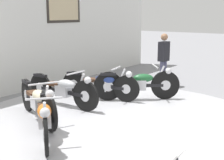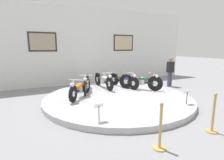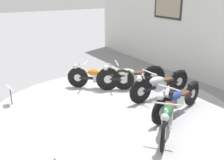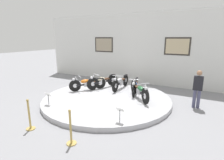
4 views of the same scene
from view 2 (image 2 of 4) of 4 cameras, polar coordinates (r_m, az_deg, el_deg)
The scene contains 13 objects.
ground_plane at distance 7.18m, azimuth 1.94°, elevation -6.50°, with size 60.00×60.00×0.00m, color gray.
display_platform at distance 7.15m, azimuth 1.95°, elevation -5.80°, with size 5.84×5.84×0.18m, color #ADADB2.
back_wall at distance 10.47m, azimuth -8.23°, elevation 10.86°, with size 14.00×0.22×4.35m.
motorcycle_orange at distance 6.90m, azimuth -10.33°, elevation -2.60°, with size 1.29×1.55×0.78m.
motorcycle_cream at distance 7.73m, azimuth -8.36°, elevation -0.94°, with size 0.83×1.89×0.81m.
motorcycle_silver at distance 8.32m, azimuth -2.75°, elevation -0.05°, with size 0.54×2.00×0.80m.
motorcycle_blue at distance 8.48m, azimuth 3.92°, elevation 0.04°, with size 0.65×1.92×0.79m.
motorcycle_green at distance 8.13m, azimuth 9.50°, elevation -0.37°, with size 1.39×1.55×0.81m.
info_placard_front_left at distance 4.64m, azimuth -4.30°, elevation -9.09°, with size 0.26×0.11×0.51m.
info_placard_front_centre at distance 6.52m, azimuth 23.35°, elevation -4.14°, with size 0.26×0.11×0.51m.
visitor_standing at distance 9.98m, azimuth 18.47°, elevation 3.07°, with size 0.36×0.22×1.60m.
stanchion_post_left_of_entry at distance 3.93m, azimuth 15.43°, elevation -16.49°, with size 0.28×0.28×1.02m.
stanchion_post_right_of_entry at distance 5.14m, azimuth 30.07°, elevation -10.99°, with size 0.28×0.28×1.02m.
Camera 2 is at (-3.23, -6.06, 2.11)m, focal length 28.00 mm.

